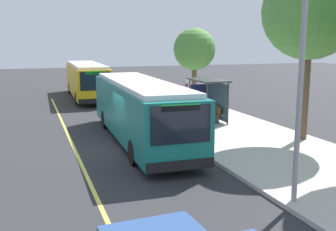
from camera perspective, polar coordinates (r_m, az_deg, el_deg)
ground_plane at (r=18.39m, az=-5.92°, el=-4.75°), size 120.00×120.00×0.00m
sidewalk_curb at (r=20.53m, az=10.62°, el=-3.06°), size 44.00×6.40×0.15m
lane_stripe_center at (r=18.04m, az=-12.77°, el=-5.25°), size 36.00×0.14×0.01m
transit_bus_main at (r=19.44m, az=-3.94°, el=0.99°), size 11.88×2.86×2.95m
transit_bus_second at (r=35.40m, az=-11.41°, el=5.05°), size 11.79×2.89×2.95m
bus_shelter at (r=23.91m, az=5.81°, el=3.44°), size 2.90×1.60×2.48m
waiting_bench at (r=23.94m, az=6.15°, el=0.34°), size 1.60×0.48×0.95m
route_sign_post at (r=20.25m, az=2.73°, el=2.35°), size 0.44×0.08×2.80m
street_tree_near_shelter at (r=20.14m, az=19.42°, el=13.59°), size 4.41×4.41×8.19m
street_tree_upstreet at (r=29.41m, az=3.75°, el=9.25°), size 3.02×3.02×5.61m
utility_pole at (r=11.98m, az=18.11°, el=3.00°), size 0.16×0.16×6.40m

